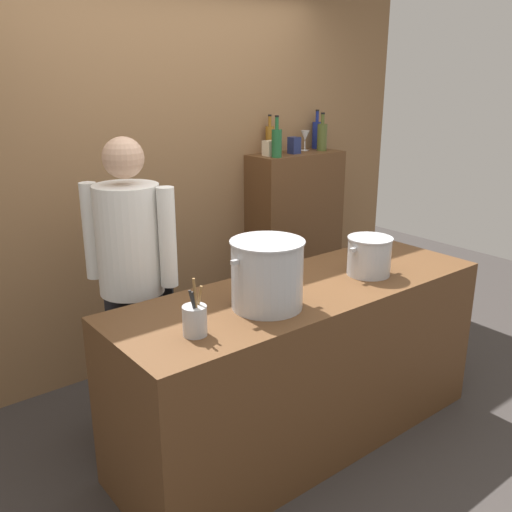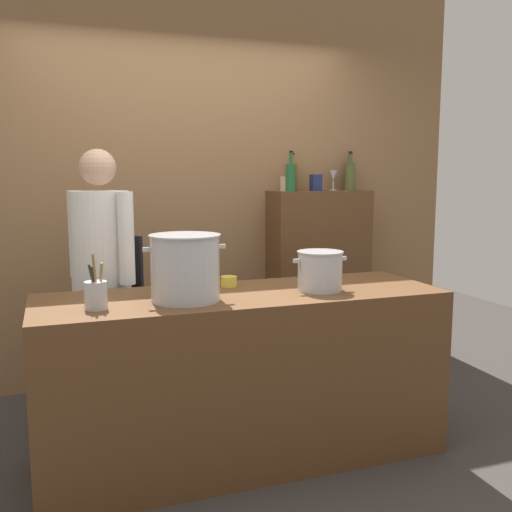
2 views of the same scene
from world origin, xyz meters
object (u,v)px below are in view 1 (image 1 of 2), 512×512
object	(u,v)px
stockpot_large	(267,274)
utensil_crock	(195,320)
butter_jar	(279,273)
chef	(132,269)
wine_bottle_cobalt	(317,134)
wine_bottle_amber	(270,139)
wine_bottle_olive	(322,136)
wine_bottle_green	(277,142)
stockpot_small	(369,256)
spice_tin_navy	(294,145)
spice_tin_cream	(270,148)
wine_glass_wide	(305,136)

from	to	relation	value
stockpot_large	utensil_crock	size ratio (longest dim) A/B	1.57
stockpot_large	butter_jar	xyz separation A→B (m)	(0.30, 0.27, -0.13)
chef	wine_bottle_cobalt	distance (m)	2.16
wine_bottle_amber	wine_bottle_cobalt	world-z (taller)	wine_bottle_cobalt
chef	stockpot_large	xyz separation A→B (m)	(0.34, -0.72, 0.10)
utensil_crock	wine_bottle_olive	xyz separation A→B (m)	(2.01, 1.29, 0.53)
wine_bottle_green	utensil_crock	bearing A→B (deg)	-140.66
stockpot_small	wine_bottle_green	bearing A→B (deg)	74.46
chef	butter_jar	size ratio (longest dim) A/B	18.52
stockpot_large	wine_bottle_olive	bearing A→B (deg)	38.22
stockpot_large	chef	bearing A→B (deg)	114.95
wine_bottle_amber	spice_tin_navy	xyz separation A→B (m)	(0.14, -0.12, -0.05)
wine_bottle_amber	spice_tin_navy	world-z (taller)	wine_bottle_amber
chef	spice_tin_navy	bearing A→B (deg)	-107.15
utensil_crock	wine_bottle_amber	size ratio (longest dim) A/B	0.91
utensil_crock	wine_bottle_amber	world-z (taller)	wine_bottle_amber
wine_bottle_cobalt	wine_bottle_amber	bearing A→B (deg)	-179.63
wine_bottle_amber	wine_bottle_green	bearing A→B (deg)	-116.99
wine_bottle_green	spice_tin_cream	bearing A→B (deg)	80.24
chef	spice_tin_navy	size ratio (longest dim) A/B	13.50
chef	wine_bottle_olive	bearing A→B (deg)	-109.77
wine_bottle_amber	spice_tin_cream	bearing A→B (deg)	-129.19
stockpot_large	wine_glass_wide	xyz separation A→B (m)	(1.48, 1.33, 0.44)
wine_bottle_green	spice_tin_cream	world-z (taller)	wine_bottle_green
butter_jar	spice_tin_cream	size ratio (longest dim) A/B	0.83
wine_bottle_amber	stockpot_small	bearing A→B (deg)	-107.32
butter_jar	wine_bottle_green	bearing A→B (deg)	50.24
chef	utensil_crock	world-z (taller)	chef
stockpot_large	utensil_crock	world-z (taller)	stockpot_large
wine_bottle_olive	wine_glass_wide	world-z (taller)	wine_bottle_olive
chef	wine_bottle_amber	xyz separation A→B (m)	(1.49, 0.65, 0.53)
stockpot_small	spice_tin_cream	world-z (taller)	spice_tin_cream
wine_bottle_green	wine_glass_wide	bearing A→B (deg)	20.58
wine_bottle_amber	wine_glass_wide	world-z (taller)	wine_bottle_amber
wine_bottle_green	butter_jar	bearing A→B (deg)	-129.76
butter_jar	wine_bottle_green	size ratio (longest dim) A/B	0.31
utensil_crock	spice_tin_navy	bearing A→B (deg)	36.89
stockpot_large	spice_tin_navy	xyz separation A→B (m)	(1.29, 1.25, 0.39)
stockpot_small	spice_tin_navy	distance (m)	1.43
butter_jar	wine_glass_wide	size ratio (longest dim) A/B	0.57
wine_bottle_cobalt	wine_glass_wide	bearing A→B (deg)	-166.05
spice_tin_cream	wine_bottle_green	bearing A→B (deg)	-99.76
stockpot_small	wine_glass_wide	distance (m)	1.60
utensil_crock	wine_bottle_green	size ratio (longest dim) A/B	0.88
stockpot_small	spice_tin_cream	distance (m)	1.38
stockpot_large	butter_jar	bearing A→B (deg)	41.54
wine_glass_wide	spice_tin_navy	distance (m)	0.21
chef	wine_glass_wide	bearing A→B (deg)	-106.47
wine_bottle_amber	spice_tin_cream	distance (m)	0.14
stockpot_large	butter_jar	size ratio (longest dim) A/B	4.55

